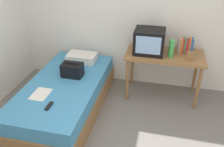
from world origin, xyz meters
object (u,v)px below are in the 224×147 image
water_bottle (171,48)px  pillow (82,57)px  tv (149,41)px  magazine (41,94)px  book_row (185,45)px  remote_dark (49,106)px  bed (65,96)px  picture_frame (190,56)px  desk (164,59)px  handbag (72,70)px

water_bottle → pillow: water_bottle is taller
tv → pillow: (-1.08, 0.00, -0.38)m
tv → magazine: 1.71m
book_row → remote_dark: size_ratio=1.56×
bed → water_bottle: (1.43, 0.62, 0.64)m
picture_frame → magazine: picture_frame is taller
desk → tv: size_ratio=2.64×
pillow → handbag: (0.03, -0.51, 0.04)m
tv → bed: bearing=-147.6°
desk → picture_frame: bearing=-22.9°
handbag → magazine: 0.60m
pillow → remote_dark: pillow is taller
book_row → bed: bearing=-153.0°
bed → book_row: bearing=27.0°
magazine → bed: bearing=64.4°
bed → magazine: (-0.17, -0.35, 0.25)m
magazine → remote_dark: 0.31m
book_row → remote_dark: bearing=-138.4°
water_bottle → picture_frame: bearing=-13.0°
bed → pillow: (0.03, 0.70, 0.31)m
tv → magazine: size_ratio=1.52×
tv → pillow: 1.14m
desk → handbag: bearing=-158.3°
book_row → handbag: book_row is taller
water_bottle → remote_dark: (-1.37, -1.19, -0.38)m
magazine → tv: bearing=39.6°
picture_frame → water_bottle: bearing=167.0°
desk → picture_frame: (0.35, -0.15, 0.16)m
tv → handbag: bearing=-154.1°
book_row → magazine: (-1.80, -1.18, -0.37)m
tv → pillow: tv is taller
handbag → magazine: size_ratio=1.03×
water_bottle → magazine: bearing=-148.6°
pillow → handbag: handbag is taller
desk → water_bottle: bearing=-47.2°
bed → picture_frame: picture_frame is taller
tv → picture_frame: size_ratio=3.32×
pillow → remote_dark: 1.27m
bed → remote_dark: size_ratio=12.82×
bed → remote_dark: remote_dark is taller
pillow → magazine: size_ratio=1.61×
handbag → desk: bearing=21.7°
bed → water_bottle: 1.68m
picture_frame → handbag: picture_frame is taller
water_bottle → pillow: bearing=176.8°
pillow → bed: bearing=-92.3°
water_bottle → tv: bearing=166.7°
tv → remote_dark: tv is taller
tv → book_row: bearing=14.1°
remote_dark → desk: bearing=44.6°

